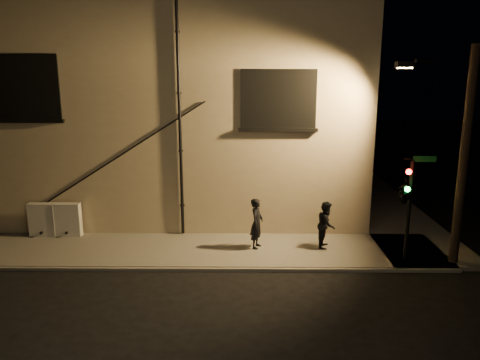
{
  "coord_description": "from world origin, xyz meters",
  "views": [
    {
      "loc": [
        0.44,
        -13.24,
        5.93
      ],
      "look_at": [
        0.29,
        1.8,
        2.41
      ],
      "focal_mm": 35.0,
      "sensor_mm": 36.0,
      "label": 1
    }
  ],
  "objects_px": {
    "pedestrian_a": "(257,223)",
    "streetlamp_pole": "(460,152)",
    "traffic_signal": "(405,192)",
    "pedestrian_b": "(326,225)",
    "utility_cabinet": "(55,220)"
  },
  "relations": [
    {
      "from": "pedestrian_a",
      "to": "streetlamp_pole",
      "type": "relative_size",
      "value": 0.26
    },
    {
      "from": "traffic_signal",
      "to": "streetlamp_pole",
      "type": "bearing_deg",
      "value": 0.84
    },
    {
      "from": "pedestrian_a",
      "to": "pedestrian_b",
      "type": "xyz_separation_m",
      "value": [
        2.34,
        0.08,
        -0.06
      ]
    },
    {
      "from": "utility_cabinet",
      "to": "pedestrian_a",
      "type": "height_order",
      "value": "pedestrian_a"
    },
    {
      "from": "pedestrian_b",
      "to": "utility_cabinet",
      "type": "bearing_deg",
      "value": 100.03
    },
    {
      "from": "streetlamp_pole",
      "to": "pedestrian_b",
      "type": "bearing_deg",
      "value": 162.91
    },
    {
      "from": "utility_cabinet",
      "to": "streetlamp_pole",
      "type": "distance_m",
      "value": 13.69
    },
    {
      "from": "pedestrian_b",
      "to": "traffic_signal",
      "type": "height_order",
      "value": "traffic_signal"
    },
    {
      "from": "traffic_signal",
      "to": "pedestrian_a",
      "type": "bearing_deg",
      "value": 166.49
    },
    {
      "from": "pedestrian_b",
      "to": "streetlamp_pole",
      "type": "bearing_deg",
      "value": -91.05
    },
    {
      "from": "utility_cabinet",
      "to": "pedestrian_a",
      "type": "relative_size",
      "value": 1.08
    },
    {
      "from": "pedestrian_b",
      "to": "traffic_signal",
      "type": "xyz_separation_m",
      "value": [
        2.13,
        -1.15,
        1.44
      ]
    },
    {
      "from": "streetlamp_pole",
      "to": "traffic_signal",
      "type": "bearing_deg",
      "value": -179.16
    },
    {
      "from": "utility_cabinet",
      "to": "pedestrian_b",
      "type": "height_order",
      "value": "pedestrian_b"
    },
    {
      "from": "pedestrian_a",
      "to": "streetlamp_pole",
      "type": "bearing_deg",
      "value": -82.49
    }
  ]
}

